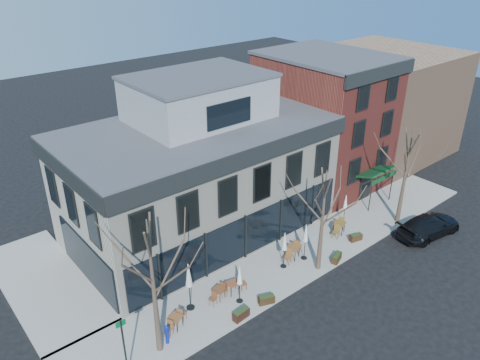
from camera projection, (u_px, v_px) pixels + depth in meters
ground at (244, 260)px, 31.52m from camera, size 120.00×120.00×0.00m
sidewalk_front at (301, 255)px, 31.88m from camera, size 33.50×4.70×0.15m
sidewalk_side at (45, 284)px, 29.16m from camera, size 4.50×12.00×0.15m
corner_building at (199, 171)px, 32.90m from camera, size 18.39×10.39×11.10m
red_brick_building at (323, 120)px, 39.82m from camera, size 8.20×11.78×11.18m
bg_building at (381, 102)px, 46.53m from camera, size 12.00×12.00×10.00m
tree_corner at (154, 287)px, 22.55m from camera, size 3.93×3.98×7.92m
tree_mid at (322, 220)px, 28.86m from camera, size 3.50×3.55×7.04m
tree_right at (405, 175)px, 33.91m from camera, size 3.72×3.77×7.48m
sign_pole at (124, 344)px, 22.18m from camera, size 0.50×0.10×3.40m
parked_sedan at (429, 226)px, 33.89m from camera, size 5.61×2.89×1.56m
call_box at (167, 334)px, 24.47m from camera, size 0.25×0.24×1.23m
cafe_set_0 at (175, 321)px, 25.55m from camera, size 1.77×1.11×0.92m
cafe_set_1 at (219, 293)px, 27.65m from camera, size 1.71×0.95×0.88m
cafe_set_2 at (233, 286)px, 28.10m from camera, size 1.82×0.85×0.93m
cafe_set_3 at (293, 251)px, 31.26m from camera, size 2.06×1.10×1.06m
cafe_set_5 at (339, 227)px, 33.93m from camera, size 2.01×1.23×1.04m
umbrella_0 at (189, 277)px, 26.13m from camera, size 0.50×0.50×3.14m
umbrella_1 at (240, 277)px, 26.83m from camera, size 0.41×0.41×2.55m
umbrella_2 at (285, 243)px, 29.78m from camera, size 0.42×0.42×2.60m
umbrella_3 at (306, 235)px, 30.57m from camera, size 0.43×0.43×2.66m
umbrella_4 at (345, 203)px, 34.56m from camera, size 0.39×0.39×2.44m
planter_0 at (241, 314)px, 26.27m from camera, size 1.06×0.50×0.58m
planter_1 at (266, 299)px, 27.39m from camera, size 1.04×0.71×0.54m
planter_2 at (337, 258)px, 31.03m from camera, size 1.06×0.71×0.55m
planter_3 at (356, 237)px, 33.20m from camera, size 1.01×0.60×0.53m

